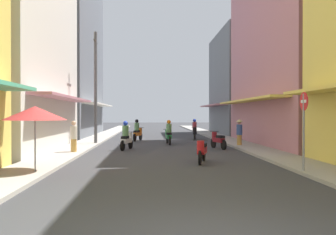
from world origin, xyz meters
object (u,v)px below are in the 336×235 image
at_px(utility_pole, 96,87).
at_px(street_sign_no_entry, 304,121).
at_px(motorbike_white, 127,137).
at_px(vendor_umbrella, 35,113).
at_px(motorbike_maroon, 218,140).
at_px(motorbike_black, 195,130).
at_px(motorbike_green, 169,133).
at_px(pedestrian_crossing, 239,131).
at_px(motorbike_orange, 138,131).
at_px(motorbike_red, 202,150).
at_px(pedestrian_midway, 74,138).

relative_size(utility_pole, street_sign_no_entry, 2.70).
bearing_deg(motorbike_white, street_sign_no_entry, -52.66).
bearing_deg(vendor_umbrella, motorbike_maroon, 47.02).
relative_size(motorbike_black, motorbike_green, 1.00).
xyz_separation_m(motorbike_white, pedestrian_crossing, (6.56, 1.34, 0.23)).
height_order(motorbike_white, pedestrian_crossing, pedestrian_crossing).
bearing_deg(street_sign_no_entry, pedestrian_crossing, 87.94).
height_order(motorbike_white, utility_pole, utility_pole).
distance_m(motorbike_orange, pedestrian_crossing, 8.05).
xyz_separation_m(vendor_umbrella, utility_pole, (0.24, 11.01, 1.68)).
bearing_deg(motorbike_white, vendor_umbrella, -107.29).
xyz_separation_m(motorbike_green, vendor_umbrella, (-4.88, -11.18, 1.27)).
distance_m(pedestrian_crossing, vendor_umbrella, 12.79).
distance_m(vendor_umbrella, street_sign_no_entry, 8.64).
height_order(utility_pole, street_sign_no_entry, utility_pole).
xyz_separation_m(motorbike_red, utility_pole, (-5.50, 8.68, 3.15)).
height_order(motorbike_black, street_sign_no_entry, street_sign_no_entry).
relative_size(pedestrian_midway, street_sign_no_entry, 0.61).
bearing_deg(motorbike_orange, motorbike_black, 21.58).
bearing_deg(motorbike_green, pedestrian_midway, -131.94).
height_order(pedestrian_midway, vendor_umbrella, vendor_umbrella).
bearing_deg(motorbike_black, motorbike_orange, -158.42).
bearing_deg(utility_pole, motorbike_orange, 51.64).
bearing_deg(motorbike_white, motorbike_red, -58.33).
bearing_deg(motorbike_maroon, motorbike_white, -176.63).
bearing_deg(motorbike_orange, motorbike_green, -55.43).
relative_size(motorbike_orange, vendor_umbrella, 0.79).
xyz_separation_m(motorbike_orange, street_sign_no_entry, (5.85, -14.64, 1.01)).
relative_size(vendor_umbrella, utility_pole, 0.31).
bearing_deg(pedestrian_crossing, motorbike_maroon, -144.99).
bearing_deg(motorbike_black, pedestrian_midway, -125.11).
xyz_separation_m(motorbike_white, motorbike_green, (2.47, 3.45, 0.00)).
bearing_deg(motorbike_maroon, motorbike_red, -107.03).
bearing_deg(vendor_umbrella, motorbike_red, 22.10).
relative_size(motorbike_green, vendor_umbrella, 0.82).
distance_m(motorbike_red, pedestrian_midway, 6.69).
xyz_separation_m(utility_pole, street_sign_no_entry, (8.39, -11.43, -1.93)).
relative_size(motorbike_white, motorbike_green, 0.97).
height_order(motorbike_orange, motorbike_white, same).
relative_size(motorbike_orange, street_sign_no_entry, 0.66).
distance_m(motorbike_red, vendor_umbrella, 6.36).
xyz_separation_m(motorbike_orange, motorbike_maroon, (4.70, -6.19, -0.20)).
distance_m(motorbike_black, motorbike_red, 13.71).
relative_size(motorbike_white, pedestrian_midway, 1.09).
bearing_deg(motorbike_black, street_sign_no_entry, -84.95).
distance_m(motorbike_black, motorbike_white, 9.51).
bearing_deg(motorbike_maroon, pedestrian_midway, -163.02).
bearing_deg(pedestrian_midway, utility_pole, 87.34).
bearing_deg(motorbike_black, motorbike_white, -120.10).
bearing_deg(pedestrian_midway, motorbike_red, -30.71).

